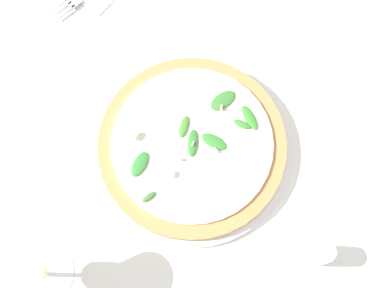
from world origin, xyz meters
name	(u,v)px	position (x,y,z in m)	size (l,w,h in m)	color
ground_plane	(170,153)	(0.00, 0.00, 0.00)	(6.00, 6.00, 0.00)	silver
pizza_arugula_main	(192,146)	(-0.03, 0.01, 0.02)	(0.32, 0.32, 0.05)	white
wine_glass	(26,270)	(0.26, 0.06, 0.11)	(0.08, 0.08, 0.16)	white
shaker_pepper	(321,254)	(-0.10, 0.26, 0.03)	(0.03, 0.03, 0.07)	silver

